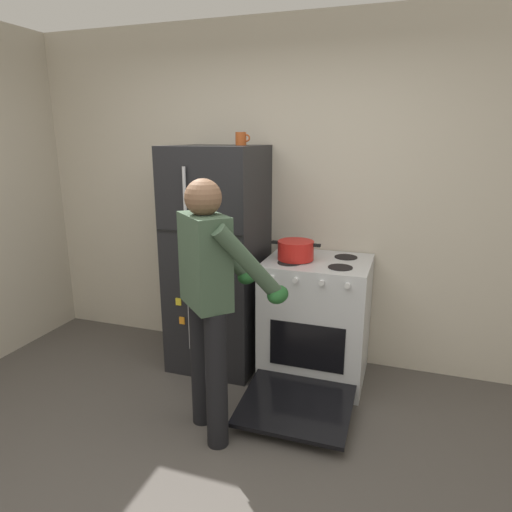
{
  "coord_description": "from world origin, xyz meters",
  "views": [
    {
      "loc": [
        1.0,
        -1.59,
        1.82
      ],
      "look_at": [
        0.02,
        1.32,
        1.0
      ],
      "focal_mm": 31.47,
      "sensor_mm": 36.0,
      "label": 1
    }
  ],
  "objects_px": {
    "stove_range": "(316,321)",
    "coffee_mug": "(241,139)",
    "person_cook": "(211,289)",
    "refrigerator": "(218,259)",
    "red_pot": "(296,250)"
  },
  "relations": [
    {
      "from": "person_cook",
      "to": "coffee_mug",
      "type": "relative_size",
      "value": 14.28
    },
    {
      "from": "person_cook",
      "to": "red_pot",
      "type": "relative_size",
      "value": 4.39
    },
    {
      "from": "red_pot",
      "to": "stove_range",
      "type": "bearing_deg",
      "value": 11.25
    },
    {
      "from": "person_cook",
      "to": "red_pot",
      "type": "bearing_deg",
      "value": 70.05
    },
    {
      "from": "stove_range",
      "to": "coffee_mug",
      "type": "height_order",
      "value": "coffee_mug"
    },
    {
      "from": "refrigerator",
      "to": "red_pot",
      "type": "xyz_separation_m",
      "value": [
        0.64,
        -0.05,
        0.14
      ]
    },
    {
      "from": "person_cook",
      "to": "coffee_mug",
      "type": "distance_m",
      "value": 1.27
    },
    {
      "from": "stove_range",
      "to": "refrigerator",
      "type": "bearing_deg",
      "value": 178.72
    },
    {
      "from": "person_cook",
      "to": "stove_range",
      "type": "bearing_deg",
      "value": 61.86
    },
    {
      "from": "refrigerator",
      "to": "person_cook",
      "type": "height_order",
      "value": "refrigerator"
    },
    {
      "from": "coffee_mug",
      "to": "refrigerator",
      "type": "bearing_deg",
      "value": -164.6
    },
    {
      "from": "stove_range",
      "to": "red_pot",
      "type": "height_order",
      "value": "red_pot"
    },
    {
      "from": "coffee_mug",
      "to": "red_pot",
      "type": "bearing_deg",
      "value": -12.36
    },
    {
      "from": "red_pot",
      "to": "coffee_mug",
      "type": "distance_m",
      "value": 0.92
    },
    {
      "from": "refrigerator",
      "to": "red_pot",
      "type": "distance_m",
      "value": 0.66
    }
  ]
}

